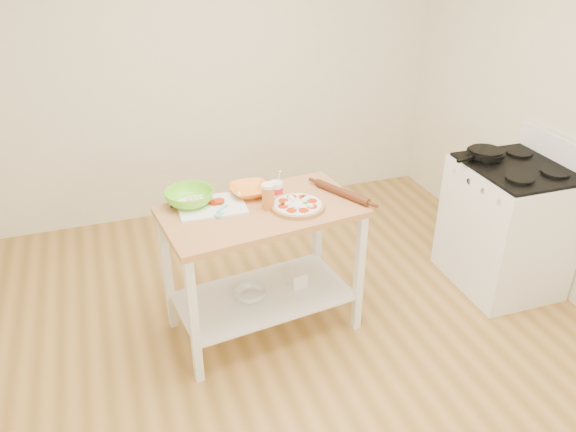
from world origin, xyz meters
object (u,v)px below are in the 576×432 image
Objects in this scene: gas_stove at (507,226)px; skillet at (485,153)px; rolling_pin at (342,193)px; shelf_bin at (297,279)px; yogurt_tub at (276,190)px; knife at (186,204)px; spatula at (221,211)px; cutting_board at (211,206)px; green_bowl at (189,198)px; prep_island at (262,244)px; shelf_glass_bowl at (250,294)px; beer_pint at (268,196)px; pizza at (298,205)px; orange_bowl at (250,190)px.

gas_stove is 0.56m from skillet.
rolling_pin is 0.67m from shelf_bin.
knife is at bearing 173.17° from yogurt_tub.
rolling_pin is (0.77, -0.02, 0.01)m from spatula.
cutting_board is 1.40× the size of green_bowl.
yogurt_tub reaches higher than shelf_bin.
rolling_pin is at bearing -12.03° from knife.
cutting_board reaches higher than prep_island.
shelf_glass_bowl is 0.34m from shelf_bin.
shelf_bin is (-1.45, -0.12, -0.66)m from skillet.
beer_pint reaches higher than knife.
knife is 0.56m from yogurt_tub.
pizza is at bearing 174.32° from skillet.
pizza is 0.80× the size of cutting_board.
skillet is 1.65× the size of orange_bowl.
knife is at bearing 160.27° from cutting_board.
skillet is 0.99× the size of cutting_board.
cutting_board is at bearing 157.48° from beer_pint.
knife is 0.91× the size of green_bowl.
cutting_board is (-2.11, 0.19, 0.43)m from gas_stove.
cutting_board is 3.06× the size of spatula.
rolling_pin is at bearing -42.84° from spatula.
gas_stove is 1.86m from beer_pint.
skillet is 0.99× the size of rolling_pin.
skillet is 3.87× the size of shelf_bin.
skillet is at bearing -1.95° from orange_bowl.
spatula is (0.04, -0.11, 0.01)m from cutting_board.
pizza is at bearing -111.46° from shelf_bin.
beer_pint is (0.44, -0.21, 0.03)m from green_bowl.
gas_stove reaches higher than shelf_glass_bowl.
prep_island is at bearing -26.42° from green_bowl.
gas_stove is 1.93m from shelf_glass_bowl.
green_bowl is at bearing 165.17° from shelf_bin.
skillet reaches higher than prep_island.
shelf_glass_bowl is at bearing -174.08° from shelf_bin.
prep_island is 4.66× the size of knife.
shelf_glass_bowl is at bearing 179.31° from gas_stove.
green_bowl is at bearing 157.11° from pizza.
spatula is 0.46× the size of green_bowl.
pizza is 1.22× the size of knife.
green_bowl reaches higher than spatula.
orange_bowl reaches higher than rolling_pin.
skillet is at bearing -1.96° from knife.
shelf_bin is (0.66, -0.15, -0.60)m from knife.
gas_stove is 1.91m from orange_bowl.
prep_island is 11.83× the size of shelf_bin.
rolling_pin is at bearing 178.35° from gas_stove.
pizza reaches higher than cutting_board.
prep_island is 0.33m from beer_pint.
prep_island is 0.36m from spatula.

